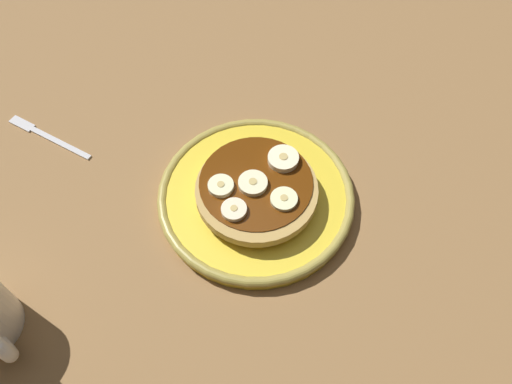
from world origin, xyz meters
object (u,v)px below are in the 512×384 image
object	(u,v)px
banana_slice_4	(221,186)
banana_slice_3	(234,210)
plate	(256,196)
banana_slice_0	(254,184)
banana_slice_2	(282,202)
pancake_stack	(259,190)
banana_slice_1	(283,159)
fork	(45,135)

from	to	relation	value
banana_slice_4	banana_slice_3	bearing A→B (deg)	-24.81
plate	banana_slice_0	bearing A→B (deg)	-76.40
banana_slice_2	plate	bearing A→B (deg)	174.16
pancake_stack	banana_slice_1	distance (cm)	4.48
banana_slice_1	pancake_stack	bearing A→B (deg)	-92.02
plate	banana_slice_0	xyz separation A→B (cm)	(0.13, -0.55, 3.29)
banana_slice_0	fork	bearing A→B (deg)	-162.26
plate	pancake_stack	xyz separation A→B (cm)	(0.45, -0.02, 1.80)
banana_slice_2	banana_slice_3	size ratio (longest dim) A/B	1.08
banana_slice_3	fork	distance (cm)	28.56
pancake_stack	banana_slice_1	world-z (taller)	banana_slice_1
banana_slice_1	banana_slice_4	size ratio (longest dim) A/B	1.23
banana_slice_2	banana_slice_1	bearing A→B (deg)	125.67
banana_slice_2	banana_slice_4	xyz separation A→B (cm)	(-6.40, -2.62, 0.07)
banana_slice_2	banana_slice_3	xyz separation A→B (cm)	(-3.30, -4.06, 0.07)
pancake_stack	banana_slice_0	size ratio (longest dim) A/B	4.53
banana_slice_3	banana_slice_1	bearing A→B (deg)	89.88
pancake_stack	banana_slice_4	bearing A→B (deg)	-134.69
pancake_stack	banana_slice_0	world-z (taller)	banana_slice_0
plate	banana_slice_0	world-z (taller)	banana_slice_0
banana_slice_4	fork	world-z (taller)	banana_slice_4
pancake_stack	fork	world-z (taller)	pancake_stack
banana_slice_1	banana_slice_4	bearing A→B (deg)	-113.43
pancake_stack	banana_slice_3	size ratio (longest dim) A/B	5.33
banana_slice_3	fork	bearing A→B (deg)	-170.11
banana_slice_2	banana_slice_4	bearing A→B (deg)	-157.71
plate	banana_slice_2	distance (cm)	5.05
plate	pancake_stack	size ratio (longest dim) A/B	1.54
banana_slice_4	pancake_stack	bearing A→B (deg)	45.31
banana_slice_0	banana_slice_1	distance (cm)	4.75
banana_slice_2	fork	distance (cm)	32.65
plate	banana_slice_4	xyz separation A→B (cm)	(-2.52, -3.02, 3.28)
banana_slice_1	banana_slice_4	xyz separation A→B (cm)	(-3.12, -7.20, -0.09)
plate	banana_slice_1	world-z (taller)	banana_slice_1
banana_slice_3	fork	size ratio (longest dim) A/B	0.21
banana_slice_1	banana_slice_3	distance (cm)	8.63
plate	banana_slice_2	size ratio (longest dim) A/B	7.64
banana_slice_1	banana_slice_3	bearing A→B (deg)	-90.12
banana_slice_0	banana_slice_3	distance (cm)	3.93
banana_slice_0	fork	world-z (taller)	banana_slice_0
banana_slice_0	banana_slice_2	size ratio (longest dim) A/B	1.09
banana_slice_3	banana_slice_4	size ratio (longest dim) A/B	0.96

